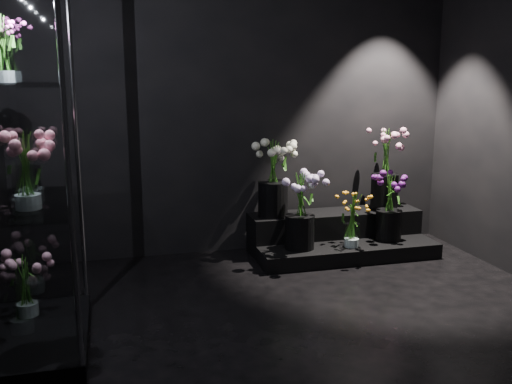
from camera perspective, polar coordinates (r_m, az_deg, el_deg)
name	(u,v)px	position (r m, az deg, el deg)	size (l,w,h in m)	color
floor	(316,343)	(3.64, 6.01, -14.80)	(4.00, 4.00, 0.00)	black
wall_back	(240,99)	(5.18, -1.63, 9.26)	(4.00, 4.00, 0.00)	black
display_riser	(338,236)	(5.35, 8.25, -4.39)	(1.62, 0.72, 0.36)	black
display_case	(19,159)	(3.49, -22.62, 3.02)	(0.63, 1.04, 2.30)	black
bouquet_orange_bells	(352,218)	(5.02, 9.61, -2.58)	(0.29, 0.29, 0.51)	white
bouquet_lilac	(300,205)	(4.90, 4.43, -1.35)	(0.37, 0.37, 0.67)	black
bouquet_purple	(389,202)	(5.28, 13.20, -1.02)	(0.38, 0.38, 0.62)	black
bouquet_cream_roses	(273,173)	(5.09, 1.73, 1.88)	(0.48, 0.48, 0.68)	black
bouquet_pink_roses	(386,165)	(5.52, 12.83, 2.69)	(0.37, 0.37, 0.75)	black
bouquet_case_pink	(25,169)	(3.33, -22.06, 2.16)	(0.40, 0.40, 0.43)	white
bouquet_case_magenta	(2,47)	(3.61, -24.02, 13.13)	(0.26, 0.26, 0.39)	white
bouquet_case_base_pink	(26,283)	(3.94, -22.05, -8.43)	(0.39, 0.39, 0.41)	white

